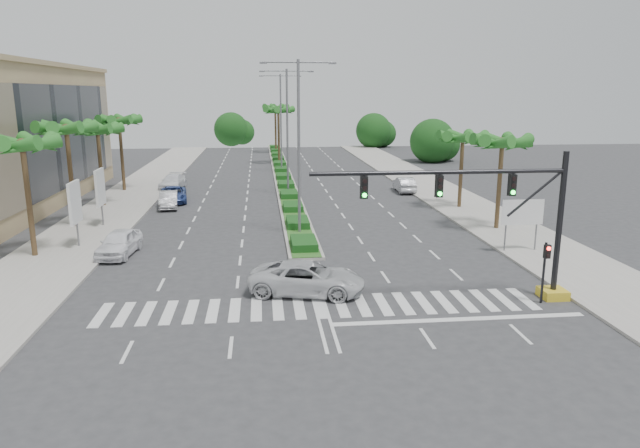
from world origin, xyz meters
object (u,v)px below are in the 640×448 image
object	(u,v)px
car_parked_a	(119,243)
car_right	(404,185)
car_crossing	(307,278)
car_parked_d	(173,182)
car_parked_b	(169,200)
car_parked_c	(173,194)

from	to	relation	value
car_parked_a	car_right	bearing A→B (deg)	47.64
car_crossing	car_parked_d	bearing A→B (deg)	32.21
car_parked_b	car_parked_d	size ratio (longest dim) A/B	0.85
car_parked_a	car_parked_b	size ratio (longest dim) A/B	1.07
car_parked_b	car_parked_c	bearing A→B (deg)	83.21
car_crossing	car_right	distance (m)	31.25
car_parked_b	car_parked_d	xyz separation A→B (m)	(-1.11, 10.27, 0.02)
car_parked_b	car_crossing	xyz separation A→B (m)	(10.23, -22.94, 0.09)
car_parked_a	car_parked_c	distance (m)	17.57
car_parked_a	car_parked_d	bearing A→B (deg)	96.80
car_parked_d	car_crossing	size ratio (longest dim) A/B	0.88
car_parked_c	car_crossing	distance (m)	27.59
car_crossing	car_right	bearing A→B (deg)	-9.75
car_parked_d	car_parked_a	bearing A→B (deg)	-83.03
car_parked_a	car_parked_c	xyz separation A→B (m)	(0.78, 17.56, -0.08)
car_right	car_parked_c	bearing A→B (deg)	9.72
car_parked_d	car_right	size ratio (longest dim) A/B	1.12
car_parked_c	car_parked_b	bearing A→B (deg)	-97.78
car_parked_a	car_parked_c	bearing A→B (deg)	93.45
car_parked_a	car_parked_d	size ratio (longest dim) A/B	0.91
car_parked_a	car_right	world-z (taller)	car_parked_a
car_parked_c	car_right	xyz separation A→B (m)	(22.47, 3.11, 0.04)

